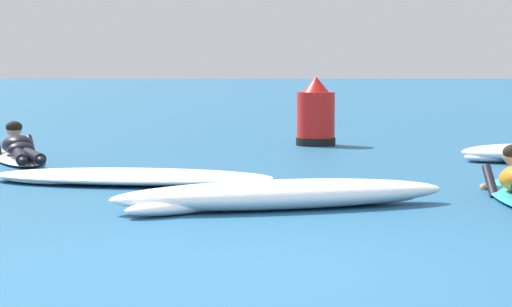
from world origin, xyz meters
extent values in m
plane|color=#235B84|center=(0.00, 10.00, 0.00)|extent=(120.00, 120.00, 0.00)
ellipsoid|color=#2DB2D1|center=(2.37, 4.32, 0.05)|extent=(0.19, 0.21, 0.06)
cylinder|color=black|center=(2.14, 3.67, 0.12)|extent=(0.11, 0.56, 0.32)
sphere|color=tan|center=(2.15, 4.03, 0.02)|extent=(0.09, 0.09, 0.09)
ellipsoid|color=white|center=(-3.35, 6.87, 0.04)|extent=(1.41, 2.39, 0.07)
ellipsoid|color=white|center=(-3.76, 7.91, 0.05)|extent=(0.27, 0.26, 0.06)
ellipsoid|color=black|center=(-3.37, 6.91, 0.20)|extent=(0.62, 0.78, 0.35)
ellipsoid|color=black|center=(-3.23, 6.54, 0.17)|extent=(0.42, 0.38, 0.20)
cylinder|color=black|center=(-3.08, 5.95, 0.14)|extent=(0.41, 0.91, 0.14)
ellipsoid|color=black|center=(-2.94, 5.52, 0.14)|extent=(0.17, 0.24, 0.08)
cylinder|color=black|center=(-2.93, 6.01, 0.14)|extent=(0.51, 0.89, 0.14)
ellipsoid|color=black|center=(-2.75, 5.59, 0.14)|extent=(0.17, 0.24, 0.08)
cylinder|color=black|center=(-3.30, 7.33, 0.12)|extent=(0.30, 0.60, 0.35)
sphere|color=tan|center=(-3.43, 7.67, 0.02)|extent=(0.09, 0.09, 0.09)
sphere|color=tan|center=(-3.52, 7.29, 0.38)|extent=(0.21, 0.21, 0.21)
ellipsoid|color=black|center=(-3.51, 7.27, 0.41)|extent=(0.28, 0.27, 0.16)
ellipsoid|color=white|center=(2.77, 6.85, 0.06)|extent=(0.69, 0.47, 0.13)
ellipsoid|color=white|center=(0.11, 2.64, 0.13)|extent=(3.07, 1.48, 0.25)
ellipsoid|color=white|center=(0.81, 2.95, 0.09)|extent=(1.09, 0.32, 0.18)
ellipsoid|color=white|center=(-0.73, 2.31, 0.07)|extent=(1.04, 0.93, 0.14)
ellipsoid|color=white|center=(-1.49, 4.48, 0.07)|extent=(3.14, 1.41, 0.14)
ellipsoid|color=white|center=(-0.72, 4.57, 0.05)|extent=(1.11, 0.59, 0.10)
ellipsoid|color=white|center=(-2.41, 4.46, 0.04)|extent=(1.22, 0.95, 0.08)
cylinder|color=red|center=(0.59, 9.38, 0.41)|extent=(0.58, 0.58, 0.82)
cone|color=red|center=(0.59, 9.38, 0.94)|extent=(0.41, 0.41, 0.24)
cylinder|color=black|center=(0.59, 9.38, 0.06)|extent=(0.61, 0.61, 0.12)
camera|label=1|loc=(0.17, -6.11, 1.28)|focal=70.78mm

